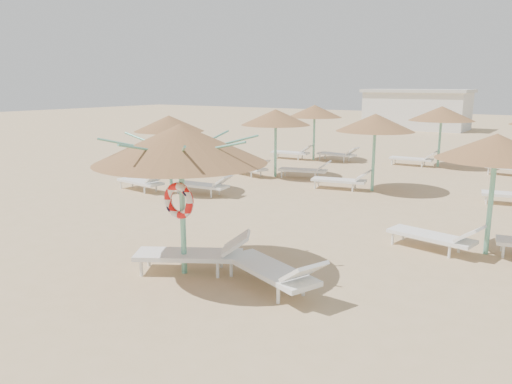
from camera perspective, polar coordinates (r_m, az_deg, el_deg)
The scene contains 6 objects.
ground at distance 10.14m, azimuth -6.43°, elevation -9.11°, with size 120.00×120.00×0.00m, color tan.
main_palapa at distance 9.53m, azimuth -8.63°, elevation 5.42°, with size 3.30×3.30×2.95m.
lounger_main_a at distance 10.03m, azimuth -6.83°, elevation -6.95°, with size 2.30×1.74×0.83m.
lounger_main_b at distance 9.10m, azimuth 2.19°, elevation -8.92°, with size 2.37×1.45×0.83m.
palapa_field at distance 18.75m, azimuth 17.60°, elevation 7.47°, with size 18.33×14.32×2.72m.
service_hut at distance 43.94m, azimuth 17.90°, elevation 9.01°, with size 8.40×4.40×3.25m.
Camera 1 is at (6.15, -7.18, 3.68)m, focal length 35.00 mm.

